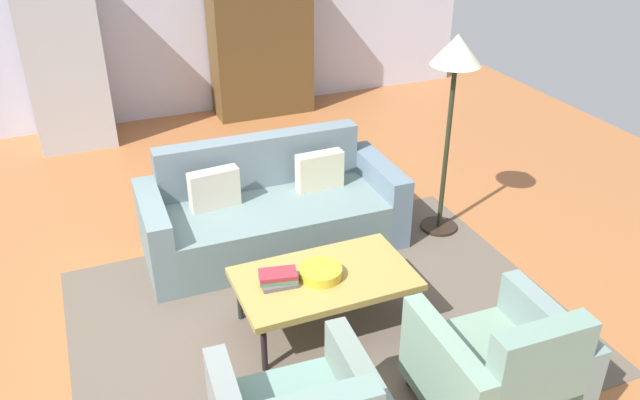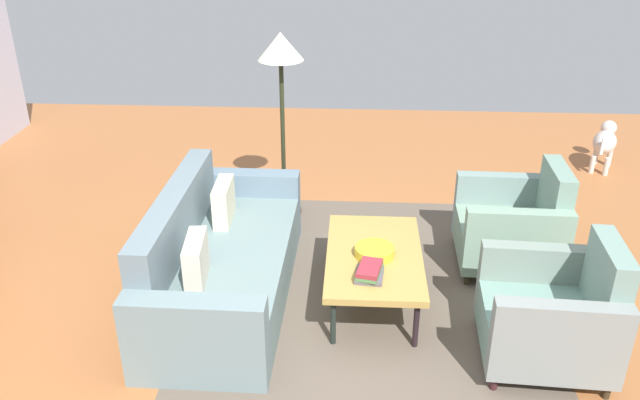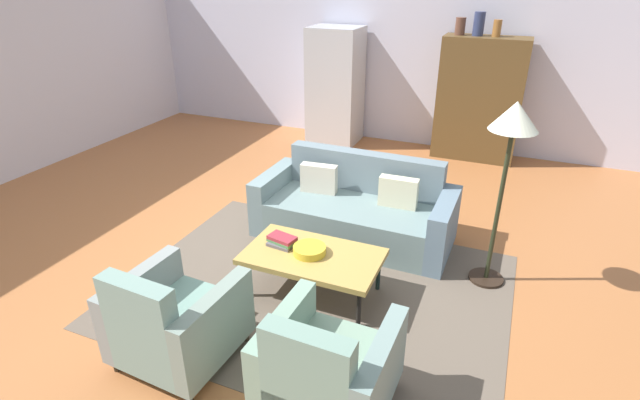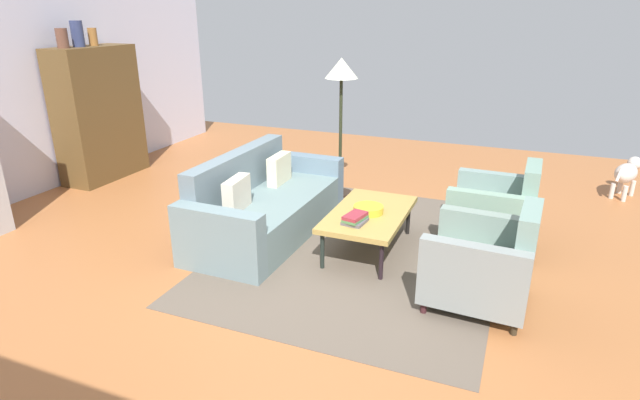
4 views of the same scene
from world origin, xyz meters
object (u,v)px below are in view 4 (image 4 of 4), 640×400
object	(u,v)px
coffee_table	(369,215)
armchair_left	(487,266)
vase_small	(93,37)
armchair_right	(498,214)
fruit_bowl	(368,209)
book_stack	(355,219)
vase_tall	(62,38)
couch	(262,207)
vase_round	(77,34)
cabinet	(98,114)
floor_lamp	(341,81)
dog	(627,173)

from	to	relation	value
coffee_table	armchair_left	xyz separation A→B (m)	(-0.60, -1.17, -0.03)
armchair_left	vase_small	xyz separation A→B (m)	(1.60, 5.34, 1.57)
armchair_right	fruit_bowl	distance (m)	1.33
coffee_table	book_stack	size ratio (longest dim) A/B	4.32
vase_tall	coffee_table	bearing A→B (deg)	-96.73
coffee_table	book_stack	world-z (taller)	book_stack
couch	armchair_left	xyz separation A→B (m)	(-0.60, -2.35, 0.06)
armchair_right	vase_small	bearing A→B (deg)	87.28
book_stack	vase_small	distance (m)	4.57
vase_tall	vase_round	bearing A→B (deg)	0.00
book_stack	cabinet	world-z (taller)	cabinet
fruit_bowl	book_stack	size ratio (longest dim) A/B	1.05
vase_small	floor_lamp	world-z (taller)	vase_small
vase_round	vase_small	distance (m)	0.25
coffee_table	dog	bearing A→B (deg)	-43.39
armchair_right	floor_lamp	size ratio (longest dim) A/B	0.51
vase_small	armchair_left	bearing A→B (deg)	-106.65
book_stack	couch	bearing A→B (deg)	74.46
coffee_table	vase_tall	size ratio (longest dim) A/B	5.02
vase_round	floor_lamp	world-z (taller)	vase_round
vase_tall	floor_lamp	xyz separation A→B (m)	(0.95, -3.35, -0.48)
cabinet	floor_lamp	size ratio (longest dim) A/B	1.05
floor_lamp	book_stack	bearing A→B (deg)	-156.01
book_stack	armchair_left	bearing A→B (deg)	-103.34
armchair_left	armchair_right	size ratio (longest dim) A/B	1.00
couch	vase_tall	world-z (taller)	vase_tall
armchair_right	armchair_left	bearing A→B (deg)	-178.50
floor_lamp	dog	bearing A→B (deg)	-69.27
fruit_bowl	vase_tall	bearing A→B (deg)	82.87
couch	coffee_table	size ratio (longest dim) A/B	1.76
coffee_table	fruit_bowl	size ratio (longest dim) A/B	4.13
fruit_bowl	dog	size ratio (longest dim) A/B	0.44
vase_tall	dog	xyz separation A→B (m)	(2.23, -6.75, -1.61)
fruit_bowl	couch	bearing A→B (deg)	88.53
book_stack	floor_lamp	bearing A→B (deg)	23.99
floor_lamp	vase_round	bearing A→B (deg)	101.76
book_stack	vase_tall	distance (m)	4.46
armchair_right	coffee_table	bearing A→B (deg)	118.66
armchair_left	cabinet	distance (m)	5.57
book_stack	armchair_right	bearing A→B (deg)	-52.82
vase_round	dog	xyz separation A→B (m)	(1.98, -6.75, -1.65)
armchair_left	cabinet	size ratio (longest dim) A/B	0.49
dog	vase_small	bearing A→B (deg)	128.71
vase_tall	floor_lamp	distance (m)	3.51
vase_tall	dog	size ratio (longest dim) A/B	0.36
couch	armchair_left	size ratio (longest dim) A/B	2.40
vase_tall	vase_round	distance (m)	0.25
fruit_bowl	coffee_table	bearing A→B (deg)	0.00
couch	vase_small	size ratio (longest dim) A/B	9.35
armchair_left	vase_small	size ratio (longest dim) A/B	3.89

